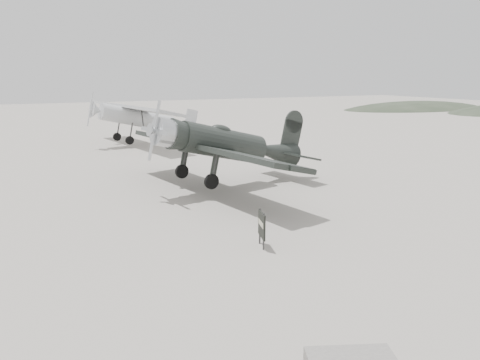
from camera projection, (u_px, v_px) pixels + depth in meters
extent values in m
plane|color=gray|center=(255.00, 225.00, 16.70)|extent=(160.00, 160.00, 0.00)
ellipsoid|color=#2C3728|center=(417.00, 109.00, 73.23)|extent=(32.00, 16.00, 5.20)
cylinder|color=black|center=(222.00, 144.00, 21.63)|extent=(4.46, 2.05, 1.37)
cone|color=black|center=(275.00, 138.00, 23.46)|extent=(2.71, 1.67, 1.27)
cylinder|color=silver|center=(164.00, 150.00, 19.94)|extent=(1.07, 1.34, 1.21)
cone|color=silver|center=(151.00, 151.00, 19.61)|extent=(0.43, 0.59, 0.55)
cube|color=silver|center=(153.00, 151.00, 19.65)|extent=(0.09, 0.18, 2.54)
ellipsoid|color=black|center=(218.00, 132.00, 21.39)|extent=(1.17, 0.83, 0.45)
cube|color=black|center=(210.00, 153.00, 21.32)|extent=(3.95, 11.88, 0.21)
cube|color=black|center=(287.00, 136.00, 23.89)|extent=(1.73, 4.22, 0.10)
cube|color=black|center=(290.00, 119.00, 23.79)|extent=(1.17, 0.29, 1.76)
cylinder|color=black|center=(219.00, 188.00, 20.35)|extent=(0.68, 0.26, 0.66)
cylinder|color=black|center=(189.00, 178.00, 22.44)|extent=(0.68, 0.26, 0.66)
cylinder|color=#333333|center=(218.00, 173.00, 20.21)|extent=(0.12, 0.12, 1.37)
cylinder|color=#333333|center=(188.00, 164.00, 22.29)|extent=(0.12, 0.12, 1.37)
cylinder|color=black|center=(291.00, 144.00, 24.13)|extent=(0.22, 0.11, 0.21)
cylinder|color=#A8ABAD|center=(138.00, 118.00, 35.38)|extent=(5.92, 2.17, 1.23)
cone|color=#A8ABAD|center=(183.00, 116.00, 37.61)|extent=(2.16, 1.43, 1.11)
cone|color=#A8ABAD|center=(96.00, 121.00, 33.54)|extent=(0.85, 1.25, 1.16)
cube|color=#A8ABAD|center=(90.00, 121.00, 33.29)|extent=(0.08, 0.16, 2.45)
cube|color=#A8ABAD|center=(132.00, 109.00, 34.98)|extent=(4.12, 12.44, 0.20)
cube|color=#A8ABAD|center=(189.00, 115.00, 37.91)|extent=(1.62, 3.90, 0.09)
cube|color=#A8ABAD|center=(190.00, 106.00, 37.81)|extent=(1.00, 0.25, 1.45)
cylinder|color=black|center=(134.00, 143.00, 34.28)|extent=(0.64, 0.26, 0.62)
cylinder|color=black|center=(122.00, 140.00, 36.22)|extent=(0.64, 0.26, 0.62)
cylinder|color=#333333|center=(134.00, 135.00, 34.14)|extent=(0.12, 0.12, 1.34)
cylinder|color=#333333|center=(121.00, 131.00, 36.08)|extent=(0.12, 0.12, 1.34)
cylinder|color=black|center=(192.00, 119.00, 38.12)|extent=(0.21, 0.11, 0.20)
cylinder|color=#333333|center=(264.00, 232.00, 14.20)|extent=(0.07, 0.07, 1.16)
cylinder|color=#333333|center=(260.00, 226.00, 14.72)|extent=(0.07, 0.07, 1.16)
cube|color=black|center=(262.00, 225.00, 14.43)|extent=(0.27, 0.78, 0.80)
cube|color=beige|center=(261.00, 224.00, 14.42)|extent=(0.18, 0.60, 0.16)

